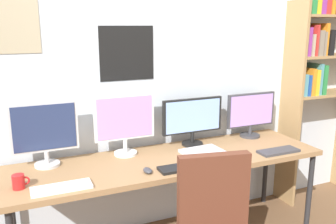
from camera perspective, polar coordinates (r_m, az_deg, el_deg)
The scene contains 13 objects.
wall_back at distance 3.04m, azimuth -2.81°, elevation 5.37°, with size 4.80×0.11×2.60m.
desk at distance 2.82m, azimuth 0.41°, elevation -8.11°, with size 2.40×0.68×0.74m.
bookshelf at distance 3.81m, azimuth 22.93°, elevation 7.84°, with size 0.83×0.28×2.12m.
monitor_far_left at distance 2.72m, azimuth -18.77°, elevation -2.88°, with size 0.46×0.18×0.47m.
monitor_center_left at distance 2.81m, azimuth -6.82°, elevation -1.43°, with size 0.47×0.18×0.48m.
monitor_center_right at distance 3.04m, azimuth 3.87°, elevation -1.09°, with size 0.54×0.18×0.40m.
monitor_far_right at distance 3.34m, azimuth 12.86°, elevation -0.16°, with size 0.48×0.18×0.40m.
keyboard_left at distance 2.39m, azimuth -16.34°, elevation -11.33°, with size 0.37×0.13×0.02m, color silver.
keyboard_center at distance 2.61m, azimuth 2.48°, elevation -8.63°, with size 0.36×0.13×0.02m, color black.
keyboard_right at distance 3.05m, azimuth 16.93°, elevation -5.89°, with size 0.34×0.13×0.02m, color #38383D.
computer_mouse at distance 2.54m, azimuth -3.22°, elevation -9.14°, with size 0.06×0.10×0.03m, color #38383D.
laptop_closed at distance 2.91m, azimuth 5.40°, elevation -6.23°, with size 0.32×0.22×0.02m, color silver.
coffee_mug at distance 2.47m, azimuth -22.35°, elevation -10.07°, with size 0.11×0.08×0.09m.
Camera 1 is at (-1.06, -1.80, 1.74)m, focal length 38.87 mm.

